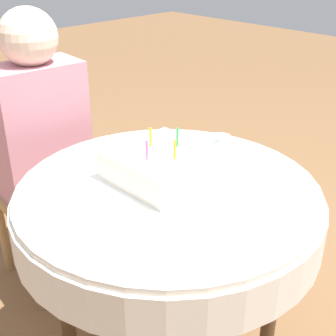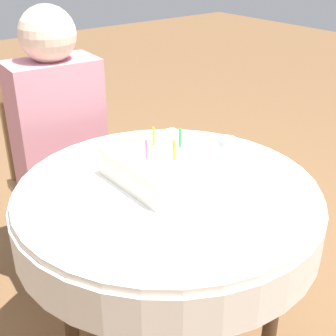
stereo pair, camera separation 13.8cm
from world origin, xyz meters
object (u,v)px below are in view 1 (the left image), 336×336
object	(u,v)px
chair	(39,175)
drinking_glass	(220,148)
birthday_cake	(164,165)
person	(43,132)

from	to	relation	value
chair	drinking_glass	size ratio (longest dim) A/B	10.36
birthday_cake	drinking_glass	bearing A→B (deg)	-9.79
person	birthday_cake	distance (m)	0.66
chair	drinking_glass	xyz separation A→B (m)	(0.25, -0.78, 0.30)
birthday_cake	person	bearing A→B (deg)	93.03
chair	person	distance (m)	0.25
chair	drinking_glass	bearing A→B (deg)	-67.64
birthday_cake	chair	bearing A→B (deg)	92.09
birthday_cake	drinking_glass	size ratio (longest dim) A/B	3.29
person	birthday_cake	bearing A→B (deg)	-82.24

